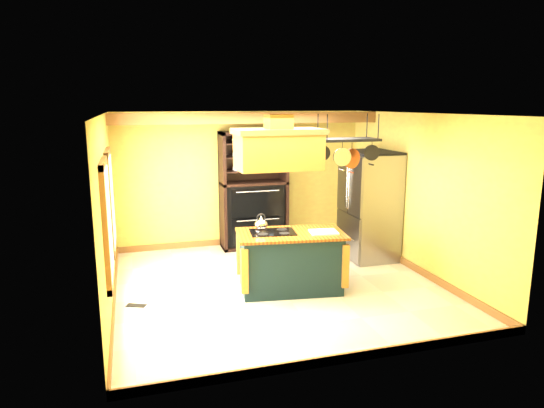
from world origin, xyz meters
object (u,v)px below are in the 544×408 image
kitchen_island (290,261)px  refrigerator (369,208)px  pot_rack (347,146)px  range_hood (278,147)px  hutch (253,203)px

kitchen_island → refrigerator: refrigerator is taller
kitchen_island → refrigerator: bearing=38.3°
kitchen_island → pot_rack: (0.91, 0.00, 1.75)m
refrigerator → range_hood: bearing=-151.8°
pot_rack → hutch: bearing=109.3°
range_hood → pot_rack: (1.10, 0.00, -0.01)m
kitchen_island → pot_rack: pot_rack is taller
pot_rack → kitchen_island: bearing=-179.9°
kitchen_island → pot_rack: bearing=7.8°
range_hood → refrigerator: range_hood is taller
range_hood → pot_rack: same height
pot_rack → refrigerator: pot_rack is taller
kitchen_island → refrigerator: (1.92, 1.13, 0.49)m
kitchen_island → hutch: size_ratio=0.75×
range_hood → refrigerator: bearing=28.2°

